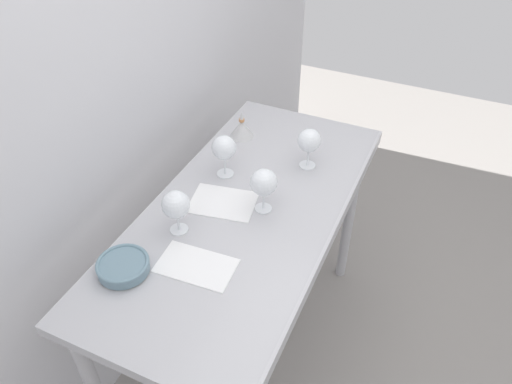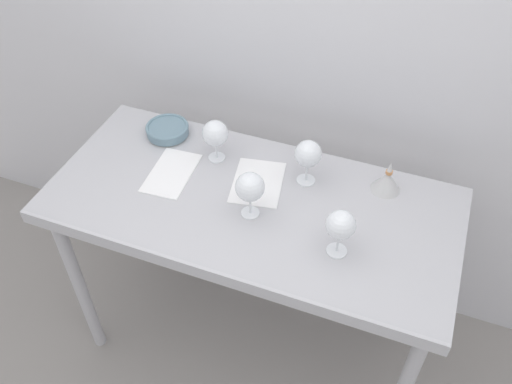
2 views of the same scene
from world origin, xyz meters
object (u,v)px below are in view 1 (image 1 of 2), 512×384
wine_glass_far_left (176,205)px  tasting_sheet_lower (196,266)px  wine_glass_far_right (224,149)px  tasting_sheet_upper (223,202)px  wine_glass_near_right (309,141)px  decanter_funnel (242,128)px  wine_glass_near_center (264,183)px  tasting_bowl (123,266)px

wine_glass_far_left → tasting_sheet_lower: bearing=-131.4°
wine_glass_far_right → tasting_sheet_upper: bearing=-155.7°
wine_glass_near_right → tasting_sheet_upper: (-0.34, 0.20, -0.12)m
tasting_sheet_lower → decanter_funnel: 0.76m
tasting_sheet_upper → wine_glass_near_right: bearing=-41.4°
wine_glass_near_right → tasting_sheet_upper: 0.41m
decanter_funnel → tasting_sheet_upper: bearing=-163.3°
wine_glass_far_right → wine_glass_near_center: bearing=-120.0°
wine_glass_near_center → tasting_sheet_upper: 0.19m
tasting_bowl → wine_glass_far_left: bearing=-14.1°
wine_glass_far_left → wine_glass_near_center: bearing=-45.0°
wine_glass_near_right → decanter_funnel: 0.35m
wine_glass_far_right → tasting_sheet_upper: wine_glass_far_right is taller
wine_glass_near_right → wine_glass_far_right: (-0.18, 0.27, 0.00)m
wine_glass_near_center → wine_glass_far_left: size_ratio=1.04×
wine_glass_near_right → wine_glass_near_center: bearing=170.0°
wine_glass_far_left → tasting_sheet_upper: 0.23m
wine_glass_near_right → wine_glass_far_right: bearing=124.0°
wine_glass_far_left → tasting_sheet_upper: size_ratio=0.69×
decanter_funnel → wine_glass_far_right: bearing=-167.9°
wine_glass_near_right → tasting_bowl: (-0.76, 0.33, -0.09)m
wine_glass_far_left → wine_glass_far_right: bearing=-0.1°
decanter_funnel → tasting_sheet_lower: bearing=-165.3°
tasting_sheet_upper → decanter_funnel: 0.45m
tasting_sheet_lower → decanter_funnel: bearing=10.8°
wine_glass_near_right → tasting_sheet_lower: 0.67m
tasting_bowl → wine_glass_far_right: bearing=-5.8°
wine_glass_near_center → wine_glass_near_right: wine_glass_near_center is taller
wine_glass_near_center → decanter_funnel: 0.49m
wine_glass_near_right → tasting_sheet_lower: (-0.64, 0.14, -0.12)m
wine_glass_near_center → tasting_sheet_lower: bearing=166.0°
wine_glass_far_right → tasting_bowl: size_ratio=1.04×
tasting_bowl → tasting_sheet_upper: bearing=-17.0°
wine_glass_far_right → tasting_sheet_upper: 0.21m
wine_glass_far_right → wine_glass_far_left: 0.34m
wine_glass_far_left → tasting_sheet_lower: 0.21m
wine_glass_far_right → tasting_bowl: 0.58m
wine_glass_near_right → decanter_funnel: (0.09, 0.33, -0.08)m
wine_glass_near_center → tasting_sheet_lower: (-0.34, 0.08, -0.12)m
tasting_sheet_upper → decanter_funnel: (0.43, 0.13, 0.04)m
wine_glass_near_center → decanter_funnel: bearing=34.8°
wine_glass_near_right → tasting_sheet_upper: wine_glass_near_right is taller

